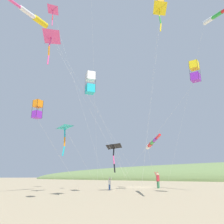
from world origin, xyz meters
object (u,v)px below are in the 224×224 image
at_px(kite_delta_small_distant, 65,127).
at_px(kite_windsock_red_high_left, 220,13).
at_px(kite_delta_magenta_far_left, 114,147).
at_px(person_child_green_jacket, 110,183).
at_px(kite_delta_blue_topmost, 51,38).
at_px(person_adult_flyer, 158,179).
at_px(kite_delta_orange_high_right, 159,9).
at_px(kite_windsock_purple_drifting, 34,17).
at_px(kite_windsock_black_fish_shape, 151,144).
at_px(kite_box_long_streamer_left, 38,110).
at_px(kite_delta_yellow_midlevel, 53,10).
at_px(kite_box_white_trailing, 90,83).
at_px(kite_box_teal_far_right, 161,6).
at_px(kite_box_long_streamer_right, 195,71).

xyz_separation_m(kite_delta_small_distant, kite_windsock_red_high_left, (10.82, -9.52, 11.84)).
relative_size(kite_delta_magenta_far_left, kite_windsock_red_high_left, 0.63).
bearing_deg(person_child_green_jacket, kite_windsock_red_high_left, -80.65).
xyz_separation_m(person_child_green_jacket, kite_delta_magenta_far_left, (-1.59, -2.02, 3.63)).
bearing_deg(kite_delta_blue_topmost, person_adult_flyer, 1.26).
height_order(kite_delta_blue_topmost, kite_delta_orange_high_right, kite_delta_orange_high_right).
distance_m(person_child_green_jacket, kite_windsock_purple_drifting, 18.01).
bearing_deg(kite_windsock_black_fish_shape, kite_windsock_red_high_left, -51.80).
bearing_deg(kite_box_long_streamer_left, kite_delta_yellow_midlevel, 56.60).
bearing_deg(kite_box_white_trailing, kite_delta_magenta_far_left, 14.53).
bearing_deg(kite_delta_orange_high_right, kite_box_long_streamer_left, 156.30).
xyz_separation_m(kite_windsock_purple_drifting, kite_box_teal_far_right, (11.01, -6.50, 4.53)).
relative_size(kite_delta_magenta_far_left, kite_box_teal_far_right, 0.55).
xyz_separation_m(kite_delta_blue_topmost, kite_delta_orange_high_right, (7.59, -6.28, 4.12)).
relative_size(kite_delta_yellow_midlevel, kite_box_long_streamer_right, 1.32).
xyz_separation_m(kite_delta_yellow_midlevel, kite_delta_orange_high_right, (5.03, -10.72, -2.77)).
relative_size(kite_box_long_streamer_right, kite_delta_blue_topmost, 1.14).
distance_m(person_child_green_jacket, kite_delta_orange_high_right, 18.50).
bearing_deg(kite_delta_blue_topmost, kite_box_long_streamer_right, -44.53).
bearing_deg(kite_delta_orange_high_right, kite_box_white_trailing, 123.88).
relative_size(kite_delta_magenta_far_left, kite_box_white_trailing, 1.05).
relative_size(kite_windsock_red_high_left, kite_delta_orange_high_right, 1.02).
xyz_separation_m(kite_box_white_trailing, kite_windsock_purple_drifting, (-5.03, 2.03, 5.20)).
relative_size(person_adult_flyer, kite_delta_blue_topmost, 0.15).
height_order(kite_box_long_streamer_right, kite_box_teal_far_right, kite_box_teal_far_right).
distance_m(kite_box_white_trailing, kite_delta_blue_topmost, 5.08).
distance_m(kite_box_long_streamer_right, kite_windsock_red_high_left, 7.93).
distance_m(person_adult_flyer, kite_delta_blue_topmost, 20.41).
height_order(kite_delta_magenta_far_left, kite_delta_orange_high_right, kite_delta_orange_high_right).
bearing_deg(kite_windsock_black_fish_shape, kite_box_long_streamer_right, -73.69).
bearing_deg(kite_delta_small_distant, kite_delta_blue_topmost, 145.12).
relative_size(person_adult_flyer, kite_windsock_black_fish_shape, 0.17).
relative_size(kite_windsock_purple_drifting, kite_box_teal_far_right, 0.98).
xyz_separation_m(kite_delta_yellow_midlevel, kite_box_white_trailing, (1.36, -5.24, -10.03)).
relative_size(person_child_green_jacket, kite_box_long_streamer_left, 0.13).
bearing_deg(kite_box_long_streamer_right, kite_box_teal_far_right, 70.63).
bearing_deg(kite_box_teal_far_right, kite_windsock_red_high_left, -66.57).
height_order(kite_windsock_black_fish_shape, kite_windsock_red_high_left, kite_windsock_red_high_left).
bearing_deg(person_child_green_jacket, kite_box_white_trailing, -152.39).
distance_m(kite_box_long_streamer_left, kite_windsock_purple_drifting, 9.91).
height_order(kite_delta_magenta_far_left, kite_windsock_purple_drifting, kite_windsock_purple_drifting).
distance_m(kite_box_long_streamer_right, kite_delta_blue_topmost, 12.55).
height_order(kite_box_long_streamer_right, kite_delta_orange_high_right, kite_delta_orange_high_right).
distance_m(kite_box_long_streamer_right, kite_windsock_purple_drifting, 14.72).
bearing_deg(person_adult_flyer, kite_box_white_trailing, -174.75).
distance_m(kite_windsock_red_high_left, kite_delta_orange_high_right, 6.14).
bearing_deg(kite_box_teal_far_right, kite_windsock_purple_drifting, 149.44).
bearing_deg(person_child_green_jacket, kite_windsock_purple_drifting, -174.07).
bearing_deg(kite_delta_blue_topmost, kite_delta_small_distant, -34.88).
bearing_deg(kite_box_teal_far_right, person_child_green_jacket, 89.07).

